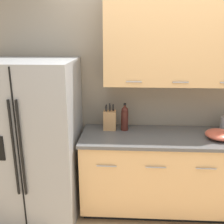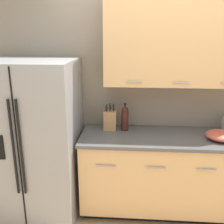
# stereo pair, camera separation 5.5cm
# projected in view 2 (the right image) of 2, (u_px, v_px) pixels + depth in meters

# --- Properties ---
(wall_back) EXTENTS (10.00, 0.39, 2.60)m
(wall_back) POSITION_uv_depth(u_px,v_px,m) (167.00, 81.00, 2.91)
(wall_back) COLOR gray
(wall_back) RESTS_ON ground_plane
(counter_unit) EXTENTS (2.04, 0.64, 0.91)m
(counter_unit) POSITION_uv_depth(u_px,v_px,m) (174.00, 173.00, 2.91)
(counter_unit) COLOR black
(counter_unit) RESTS_ON ground_plane
(refrigerator) EXTENTS (0.94, 0.81, 1.71)m
(refrigerator) POSITION_uv_depth(u_px,v_px,m) (34.00, 140.00, 2.82)
(refrigerator) COLOR gray
(refrigerator) RESTS_ON ground_plane
(knife_block) EXTENTS (0.14, 0.11, 0.31)m
(knife_block) POSITION_uv_depth(u_px,v_px,m) (110.00, 120.00, 2.93)
(knife_block) COLOR #A87A4C
(knife_block) RESTS_ON counter_unit
(wine_bottle) EXTENTS (0.08, 0.08, 0.31)m
(wine_bottle) POSITION_uv_depth(u_px,v_px,m) (125.00, 118.00, 2.90)
(wine_bottle) COLOR #3D1914
(wine_bottle) RESTS_ON counter_unit
(mixing_bowl) EXTENTS (0.29, 0.29, 0.09)m
(mixing_bowl) POSITION_uv_depth(u_px,v_px,m) (220.00, 135.00, 2.67)
(mixing_bowl) COLOR #B24C38
(mixing_bowl) RESTS_ON counter_unit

